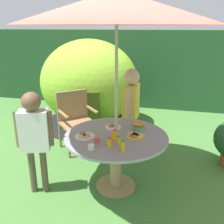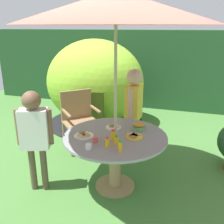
# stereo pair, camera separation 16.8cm
# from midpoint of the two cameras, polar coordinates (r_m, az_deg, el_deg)

# --- Properties ---
(ground_plane) EXTENTS (10.00, 10.00, 0.02)m
(ground_plane) POSITION_cam_midpoint_polar(r_m,az_deg,el_deg) (3.47, -0.61, -16.45)
(ground_plane) COLOR #477A38
(hedge_backdrop) EXTENTS (9.00, 0.70, 1.90)m
(hedge_backdrop) POSITION_cam_midpoint_polar(r_m,az_deg,el_deg) (6.64, 7.67, 9.61)
(hedge_backdrop) COLOR #234C28
(hedge_backdrop) RESTS_ON ground_plane
(garden_table) EXTENTS (1.26, 1.26, 0.73)m
(garden_table) POSITION_cam_midpoint_polar(r_m,az_deg,el_deg) (3.18, -0.64, -8.10)
(garden_table) COLOR tan
(garden_table) RESTS_ON ground_plane
(patio_umbrella) EXTENTS (2.17, 2.17, 2.34)m
(patio_umbrella) POSITION_cam_midpoint_polar(r_m,az_deg,el_deg) (2.84, -0.77, 22.36)
(patio_umbrella) COLOR #B7AD8C
(patio_umbrella) RESTS_ON ground_plane
(wooden_chair) EXTENTS (0.71, 0.71, 0.97)m
(wooden_chair) POSITION_cam_midpoint_polar(r_m,az_deg,el_deg) (4.30, -9.32, -1.05)
(wooden_chair) COLOR #93704C
(wooden_chair) RESTS_ON ground_plane
(dome_tent) EXTENTS (2.40, 2.40, 1.75)m
(dome_tent) POSITION_cam_midpoint_polar(r_m,az_deg,el_deg) (5.30, -6.03, 6.45)
(dome_tent) COLOR #8CC633
(dome_tent) RESTS_ON ground_plane
(child_in_yellow_shirt) EXTENTS (0.24, 0.47, 1.40)m
(child_in_yellow_shirt) POSITION_cam_midpoint_polar(r_m,az_deg,el_deg) (3.86, 3.06, 2.21)
(child_in_yellow_shirt) COLOR navy
(child_in_yellow_shirt) RESTS_ON ground_plane
(child_in_white_shirt) EXTENTS (0.42, 0.29, 1.29)m
(child_in_white_shirt) POSITION_cam_midpoint_polar(r_m,az_deg,el_deg) (3.15, -18.54, -4.03)
(child_in_white_shirt) COLOR brown
(child_in_white_shirt) RESTS_ON ground_plane
(snack_bowl) EXTENTS (0.18, 0.18, 0.08)m
(snack_bowl) POSITION_cam_midpoint_polar(r_m,az_deg,el_deg) (3.31, 4.54, -3.04)
(snack_bowl) COLOR #66B259
(snack_bowl) RESTS_ON garden_table
(plate_near_right) EXTENTS (0.24, 0.24, 0.03)m
(plate_near_right) POSITION_cam_midpoint_polar(r_m,az_deg,el_deg) (3.09, -7.75, -5.36)
(plate_near_right) COLOR white
(plate_near_right) RESTS_ON garden_table
(plate_center_back) EXTENTS (0.21, 0.21, 0.03)m
(plate_center_back) POSITION_cam_midpoint_polar(r_m,az_deg,el_deg) (3.07, 3.58, -5.31)
(plate_center_back) COLOR yellow
(plate_center_back) RESTS_ON garden_table
(plate_mid_right) EXTENTS (0.20, 0.20, 0.03)m
(plate_mid_right) POSITION_cam_midpoint_polar(r_m,az_deg,el_deg) (3.32, -1.15, -3.40)
(plate_mid_right) COLOR white
(plate_mid_right) RESTS_ON garden_table
(juice_bottle_near_left) EXTENTS (0.05, 0.05, 0.13)m
(juice_bottle_near_left) POSITION_cam_midpoint_polar(r_m,az_deg,el_deg) (2.71, 0.72, -7.68)
(juice_bottle_near_left) COLOR yellow
(juice_bottle_near_left) RESTS_ON garden_table
(juice_bottle_far_left) EXTENTS (0.06, 0.06, 0.13)m
(juice_bottle_far_left) POSITION_cam_midpoint_polar(r_m,az_deg,el_deg) (2.97, -1.08, -5.19)
(juice_bottle_far_left) COLOR yellow
(juice_bottle_far_left) RESTS_ON garden_table
(juice_bottle_far_right) EXTENTS (0.05, 0.05, 0.11)m
(juice_bottle_far_right) POSITION_cam_midpoint_polar(r_m,az_deg,el_deg) (2.87, -0.26, -6.33)
(juice_bottle_far_right) COLOR yellow
(juice_bottle_far_right) RESTS_ON garden_table
(juice_bottle_center_front) EXTENTS (0.05, 0.05, 0.11)m
(juice_bottle_center_front) POSITION_cam_midpoint_polar(r_m,az_deg,el_deg) (2.81, -2.27, -6.84)
(juice_bottle_center_front) COLOR yellow
(juice_bottle_center_front) RESTS_ON garden_table
(cup_near) EXTENTS (0.06, 0.06, 0.07)m
(cup_near) POSITION_cam_midpoint_polar(r_m,az_deg,el_deg) (2.92, -5.01, -6.26)
(cup_near) COLOR #E04C47
(cup_near) RESTS_ON garden_table
(cup_far) EXTENTS (0.07, 0.07, 0.06)m
(cup_far) POSITION_cam_midpoint_polar(r_m,az_deg,el_deg) (2.77, -6.43, -7.82)
(cup_far) COLOR white
(cup_far) RESTS_ON garden_table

